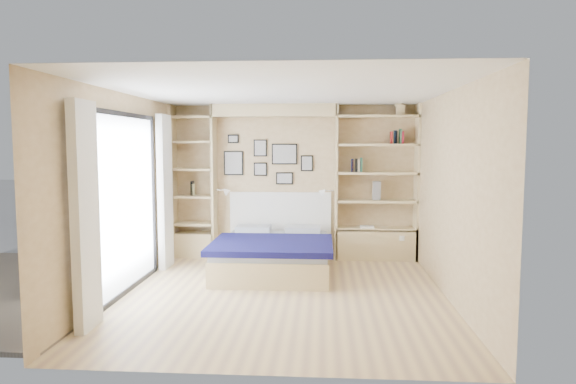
{
  "coord_description": "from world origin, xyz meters",
  "views": [
    {
      "loc": [
        0.48,
        -6.21,
        1.87
      ],
      "look_at": [
        -0.0,
        0.9,
        1.2
      ],
      "focal_mm": 32.0,
      "sensor_mm": 36.0,
      "label": 1
    }
  ],
  "objects": [
    {
      "name": "room_shell",
      "position": [
        -0.39,
        1.52,
        1.08
      ],
      "size": [
        4.5,
        4.5,
        4.5
      ],
      "color": "tan",
      "rests_on": "ground"
    },
    {
      "name": "reading_lamps",
      "position": [
        -0.3,
        2.0,
        1.1
      ],
      "size": [
        1.92,
        0.12,
        0.15
      ],
      "color": "silver",
      "rests_on": "ground"
    },
    {
      "name": "photo_gallery",
      "position": [
        -0.45,
        2.22,
        1.6
      ],
      "size": [
        1.48,
        0.02,
        0.82
      ],
      "color": "black",
      "rests_on": "ground"
    },
    {
      "name": "bed",
      "position": [
        -0.22,
        1.15,
        0.27
      ],
      "size": [
        1.68,
        2.13,
        1.07
      ],
      "color": "#CEB67C",
      "rests_on": "ground"
    },
    {
      "name": "ground",
      "position": [
        0.0,
        0.0,
        0.0
      ],
      "size": [
        4.5,
        4.5,
        0.0
      ],
      "primitive_type": "plane",
      "color": "#D5B579",
      "rests_on": "ground"
    },
    {
      "name": "deck",
      "position": [
        -3.6,
        0.0,
        0.0
      ],
      "size": [
        3.2,
        4.0,
        0.05
      ],
      "primitive_type": "cube",
      "color": "#66594B",
      "rests_on": "ground"
    },
    {
      "name": "shelf_decor",
      "position": [
        1.15,
        2.07,
        1.69
      ],
      "size": [
        3.47,
        0.23,
        2.03
      ],
      "color": "#AE4815",
      "rests_on": "ground"
    },
    {
      "name": "deck_chair",
      "position": [
        -2.96,
        -0.04,
        0.34
      ],
      "size": [
        0.67,
        0.83,
        0.72
      ],
      "rotation": [
        0.0,
        0.0,
        0.37
      ],
      "color": "tan",
      "rests_on": "ground"
    }
  ]
}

